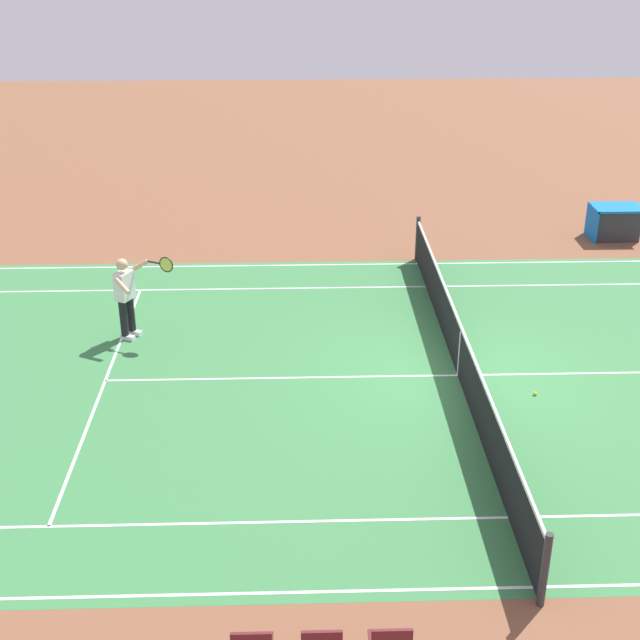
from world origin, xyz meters
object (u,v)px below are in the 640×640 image
Objects in this scene: tennis_net at (460,351)px; tennis_ball at (535,394)px; equipment_cart_tarped at (614,222)px; tennis_player_near at (127,294)px.

tennis_net reaches higher than tennis_ball.
tennis_ball is 0.05× the size of equipment_cart_tarped.
equipment_cart_tarped is (-5.21, -7.13, -0.05)m from tennis_net.
tennis_ball is (-1.22, 0.76, -0.46)m from tennis_net.
tennis_net is 8.84m from equipment_cart_tarped.
tennis_player_near is at bearing 25.04° from equipment_cart_tarped.
tennis_player_near reaches higher than tennis_ball.
equipment_cart_tarped is (-11.44, -5.35, -0.49)m from tennis_player_near.
tennis_net is at bearing 53.83° from equipment_cart_tarped.
tennis_ball is 8.85m from equipment_cart_tarped.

